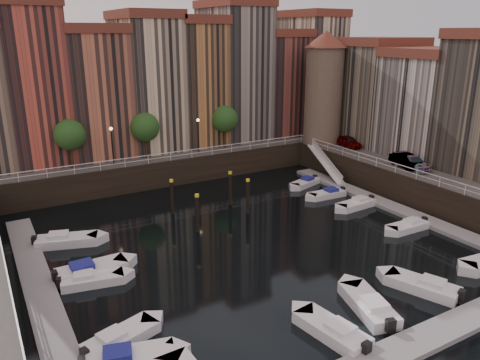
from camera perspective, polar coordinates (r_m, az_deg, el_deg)
ground at (r=39.81m, az=0.47°, el=-7.12°), size 200.00×200.00×0.00m
quay_far at (r=61.90m, az=-11.84°, el=3.09°), size 80.00×20.00×3.00m
quay_right at (r=56.82m, az=26.75°, el=0.23°), size 20.00×36.00×3.00m
dock_left at (r=34.43m, az=-23.14°, el=-12.56°), size 2.00×28.00×0.35m
dock_right at (r=48.73m, az=17.77°, el=-3.02°), size 2.00×28.00×0.35m
dock_near at (r=28.45m, az=19.15°, el=-18.94°), size 30.00×2.00×0.35m
mountains at (r=142.82m, az=-22.47°, el=12.87°), size 145.00×100.00×18.00m
far_terrace at (r=59.05m, az=-8.52°, el=11.91°), size 48.70×10.30×17.50m
right_terrace at (r=57.29m, az=22.21°, el=9.24°), size 9.30×24.30×14.00m
corner_tower at (r=59.96m, az=10.17°, el=11.19°), size 5.20×5.20×13.80m
promenade_trees at (r=53.15m, az=-10.84°, el=6.40°), size 21.20×3.20×5.20m
street_lamps at (r=52.47m, az=-10.08°, el=5.53°), size 10.36×0.36×4.18m
railings at (r=42.43m, az=-2.86°, el=-0.05°), size 36.08×34.04×0.52m
gangway at (r=56.28m, az=10.38°, el=2.16°), size 2.78×8.32×3.73m
mooring_pilings at (r=44.02m, az=-3.37°, el=-2.33°), size 6.65×5.31×3.78m
boat_left_0 at (r=26.73m, az=-13.49°, el=-20.51°), size 5.01×2.90×1.12m
boat_left_1 at (r=28.32m, az=-14.47°, el=-18.21°), size 4.67×2.92×1.05m
boat_left_2 at (r=34.52m, az=-17.71°, el=-11.52°), size 4.53×2.37×1.02m
boat_left_3 at (r=35.70m, az=-17.79°, el=-10.40°), size 5.19×2.02×1.19m
boat_left_4 at (r=41.06m, az=-20.49°, el=-6.91°), size 5.20×3.20×1.17m
boat_right_1 at (r=43.88m, az=19.86°, el=-5.33°), size 4.29×1.63×0.98m
boat_right_2 at (r=47.84m, az=14.06°, el=-2.86°), size 4.52×1.89×1.03m
boat_right_3 at (r=50.15m, az=10.64°, el=-1.68°), size 4.29×1.74×0.98m
boat_right_4 at (r=53.46m, az=7.97°, el=-0.33°), size 4.31×2.68×0.97m
boat_near_1 at (r=28.53m, az=11.27°, el=-17.58°), size 2.44×5.04×1.13m
boat_near_2 at (r=31.19m, az=15.48°, el=-14.54°), size 3.16×5.30×1.19m
boat_near_3 at (r=34.42m, az=21.50°, el=-11.95°), size 3.38×5.10×1.15m
car_a at (r=59.09m, az=13.10°, el=4.50°), size 2.26×4.21×1.36m
car_b at (r=51.77m, az=19.59°, el=2.11°), size 2.52×4.54×1.42m
car_c at (r=51.54m, az=20.26°, el=1.93°), size 2.76×4.92×1.35m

